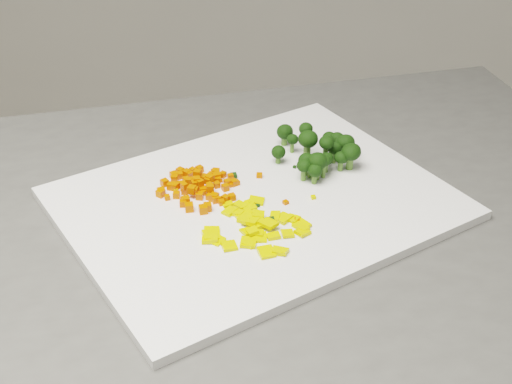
% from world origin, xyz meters
% --- Properties ---
extents(cutting_board, '(0.54, 0.54, 0.01)m').
position_xyz_m(cutting_board, '(-0.01, 0.57, 0.91)').
color(cutting_board, white).
rests_on(cutting_board, counter_block).
extents(carrot_pile, '(0.10, 0.10, 0.03)m').
position_xyz_m(carrot_pile, '(-0.08, 0.57, 0.92)').
color(carrot_pile, '#DF4602').
rests_on(carrot_pile, cutting_board).
extents(pepper_pile, '(0.11, 0.11, 0.02)m').
position_xyz_m(pepper_pile, '(-0.00, 0.51, 0.92)').
color(pepper_pile, yellow).
rests_on(pepper_pile, cutting_board).
extents(broccoli_pile, '(0.11, 0.11, 0.05)m').
position_xyz_m(broccoli_pile, '(0.04, 0.66, 0.94)').
color(broccoli_pile, black).
rests_on(broccoli_pile, cutting_board).
extents(carrot_cube_0, '(0.01, 0.01, 0.01)m').
position_xyz_m(carrot_cube_0, '(-0.08, 0.58, 0.91)').
color(carrot_cube_0, '#DF4602').
rests_on(carrot_cube_0, carrot_pile).
extents(carrot_cube_1, '(0.01, 0.01, 0.01)m').
position_xyz_m(carrot_cube_1, '(-0.06, 0.54, 0.92)').
color(carrot_cube_1, '#DF4602').
rests_on(carrot_cube_1, carrot_pile).
extents(carrot_cube_2, '(0.01, 0.01, 0.01)m').
position_xyz_m(carrot_cube_2, '(-0.05, 0.56, 0.92)').
color(carrot_cube_2, '#DF4602').
rests_on(carrot_cube_2, carrot_pile).
extents(carrot_cube_3, '(0.01, 0.01, 0.01)m').
position_xyz_m(carrot_cube_3, '(-0.04, 0.59, 0.92)').
color(carrot_cube_3, '#DF4602').
rests_on(carrot_cube_3, carrot_pile).
extents(carrot_cube_4, '(0.01, 0.01, 0.01)m').
position_xyz_m(carrot_cube_4, '(-0.10, 0.59, 0.92)').
color(carrot_cube_4, '#DF4602').
rests_on(carrot_cube_4, carrot_pile).
extents(carrot_cube_5, '(0.01, 0.01, 0.01)m').
position_xyz_m(carrot_cube_5, '(-0.07, 0.57, 0.92)').
color(carrot_cube_5, '#DF4602').
rests_on(carrot_cube_5, carrot_pile).
extents(carrot_cube_6, '(0.01, 0.01, 0.01)m').
position_xyz_m(carrot_cube_6, '(-0.10, 0.58, 0.91)').
color(carrot_cube_6, '#DF4602').
rests_on(carrot_cube_6, carrot_pile).
extents(carrot_cube_7, '(0.01, 0.01, 0.01)m').
position_xyz_m(carrot_cube_7, '(-0.05, 0.55, 0.91)').
color(carrot_cube_7, '#DF4602').
rests_on(carrot_cube_7, carrot_pile).
extents(carrot_cube_8, '(0.01, 0.01, 0.01)m').
position_xyz_m(carrot_cube_8, '(-0.07, 0.53, 0.92)').
color(carrot_cube_8, '#DF4602').
rests_on(carrot_cube_8, carrot_pile).
extents(carrot_cube_9, '(0.01, 0.01, 0.01)m').
position_xyz_m(carrot_cube_9, '(-0.07, 0.58, 0.92)').
color(carrot_cube_9, '#DF4602').
rests_on(carrot_cube_9, carrot_pile).
extents(carrot_cube_10, '(0.01, 0.01, 0.01)m').
position_xyz_m(carrot_cube_10, '(-0.12, 0.60, 0.92)').
color(carrot_cube_10, '#DF4602').
rests_on(carrot_cube_10, carrot_pile).
extents(carrot_cube_11, '(0.01, 0.01, 0.01)m').
position_xyz_m(carrot_cube_11, '(-0.05, 0.59, 0.92)').
color(carrot_cube_11, '#DF4602').
rests_on(carrot_cube_11, carrot_pile).
extents(carrot_cube_12, '(0.01, 0.01, 0.01)m').
position_xyz_m(carrot_cube_12, '(-0.06, 0.56, 0.92)').
color(carrot_cube_12, '#DF4602').
rests_on(carrot_cube_12, carrot_pile).
extents(carrot_cube_13, '(0.01, 0.01, 0.01)m').
position_xyz_m(carrot_cube_13, '(-0.11, 0.58, 0.91)').
color(carrot_cube_13, '#DF4602').
rests_on(carrot_cube_13, carrot_pile).
extents(carrot_cube_14, '(0.01, 0.01, 0.01)m').
position_xyz_m(carrot_cube_14, '(-0.12, 0.59, 0.92)').
color(carrot_cube_14, '#DF4602').
rests_on(carrot_cube_14, carrot_pile).
extents(carrot_cube_15, '(0.01, 0.01, 0.01)m').
position_xyz_m(carrot_cube_15, '(-0.11, 0.61, 0.92)').
color(carrot_cube_15, '#DF4602').
rests_on(carrot_cube_15, carrot_pile).
extents(carrot_cube_16, '(0.01, 0.01, 0.01)m').
position_xyz_m(carrot_cube_16, '(-0.05, 0.58, 0.92)').
color(carrot_cube_16, '#DF4602').
rests_on(carrot_cube_16, carrot_pile).
extents(carrot_cube_17, '(0.01, 0.01, 0.01)m').
position_xyz_m(carrot_cube_17, '(-0.04, 0.56, 0.92)').
color(carrot_cube_17, '#DF4602').
rests_on(carrot_cube_17, carrot_pile).
extents(carrot_cube_18, '(0.01, 0.01, 0.01)m').
position_xyz_m(carrot_cube_18, '(-0.11, 0.57, 0.92)').
color(carrot_cube_18, '#DF4602').
rests_on(carrot_cube_18, carrot_pile).
extents(carrot_cube_19, '(0.01, 0.01, 0.01)m').
position_xyz_m(carrot_cube_19, '(-0.09, 0.59, 0.92)').
color(carrot_cube_19, '#DF4602').
rests_on(carrot_cube_19, carrot_pile).
extents(carrot_cube_20, '(0.01, 0.01, 0.01)m').
position_xyz_m(carrot_cube_20, '(-0.08, 0.56, 0.92)').
color(carrot_cube_20, '#DF4602').
rests_on(carrot_cube_20, carrot_pile).
extents(carrot_cube_21, '(0.01, 0.01, 0.01)m').
position_xyz_m(carrot_cube_21, '(-0.11, 0.55, 0.91)').
color(carrot_cube_21, '#DF4602').
rests_on(carrot_cube_21, carrot_pile).
extents(carrot_cube_22, '(0.01, 0.01, 0.01)m').
position_xyz_m(carrot_cube_22, '(-0.06, 0.55, 0.92)').
color(carrot_cube_22, '#DF4602').
rests_on(carrot_cube_22, carrot_pile).
extents(carrot_cube_23, '(0.01, 0.01, 0.01)m').
position_xyz_m(carrot_cube_23, '(-0.12, 0.55, 0.92)').
color(carrot_cube_23, '#DF4602').
rests_on(carrot_cube_23, carrot_pile).
extents(carrot_cube_24, '(0.01, 0.01, 0.01)m').
position_xyz_m(carrot_cube_24, '(-0.05, 0.61, 0.91)').
color(carrot_cube_24, '#DF4602').
rests_on(carrot_cube_24, carrot_pile).
extents(carrot_cube_25, '(0.01, 0.01, 0.01)m').
position_xyz_m(carrot_cube_25, '(-0.06, 0.60, 0.91)').
color(carrot_cube_25, '#DF4602').
rests_on(carrot_cube_25, carrot_pile).
extents(carrot_cube_26, '(0.01, 0.01, 0.01)m').
position_xyz_m(carrot_cube_26, '(-0.10, 0.58, 0.92)').
color(carrot_cube_26, '#DF4602').
rests_on(carrot_cube_26, carrot_pile).
extents(carrot_cube_27, '(0.01, 0.01, 0.01)m').
position_xyz_m(carrot_cube_27, '(-0.10, 0.60, 0.92)').
color(carrot_cube_27, '#DF4602').
rests_on(carrot_cube_27, carrot_pile).
extents(carrot_cube_28, '(0.01, 0.01, 0.01)m').
position_xyz_m(carrot_cube_28, '(-0.07, 0.60, 0.92)').
color(carrot_cube_28, '#DF4602').
rests_on(carrot_cube_28, carrot_pile).
extents(carrot_cube_29, '(0.01, 0.01, 0.01)m').
position_xyz_m(carrot_cube_29, '(-0.09, 0.54, 0.92)').
color(carrot_cube_29, '#DF4602').
rests_on(carrot_cube_29, carrot_pile).
extents(carrot_cube_30, '(0.01, 0.01, 0.01)m').
position_xyz_m(carrot_cube_30, '(-0.10, 0.61, 0.91)').
color(carrot_cube_30, '#DF4602').
rests_on(carrot_cube_30, carrot_pile).
extents(carrot_cube_31, '(0.01, 0.01, 0.01)m').
position_xyz_m(carrot_cube_31, '(-0.09, 0.62, 0.92)').
color(carrot_cube_31, '#DF4602').
rests_on(carrot_cube_31, carrot_pile).
extents(carrot_cube_32, '(0.01, 0.01, 0.01)m').
position_xyz_m(carrot_cube_32, '(-0.09, 0.55, 0.92)').
color(carrot_cube_32, '#DF4602').
rests_on(carrot_cube_32, carrot_pile).
extents(carrot_cube_33, '(0.01, 0.01, 0.01)m').
position_xyz_m(carrot_cube_33, '(-0.07, 0.60, 0.91)').
color(carrot_cube_33, '#DF4602').
rests_on(carrot_cube_33, carrot_pile).
extents(carrot_cube_34, '(0.01, 0.01, 0.01)m').
position_xyz_m(carrot_cube_34, '(-0.08, 0.58, 0.92)').
color(carrot_cube_34, '#DF4602').
rests_on(carrot_cube_34, carrot_pile).
extents(carrot_cube_35, '(0.01, 0.01, 0.01)m').
position_xyz_m(carrot_cube_35, '(-0.04, 0.60, 0.91)').
color(carrot_cube_35, '#DF4602').
rests_on(carrot_cube_35, carrot_pile).
extents(carrot_cube_36, '(0.01, 0.01, 0.01)m').
position_xyz_m(carrot_cube_36, '(-0.08, 0.57, 0.92)').
color(carrot_cube_36, '#DF4602').
rests_on(carrot_cube_36, carrot_pile).
extents(carrot_cube_37, '(0.01, 0.01, 0.01)m').
position_xyz_m(carrot_cube_37, '(-0.08, 0.53, 0.92)').
color(carrot_cube_37, '#DF4602').
rests_on(carrot_cube_37, carrot_pile).
extents(carrot_cube_38, '(0.01, 0.01, 0.01)m').
position_xyz_m(carrot_cube_38, '(-0.08, 0.59, 0.92)').
color(carrot_cube_38, '#DF4602').
rests_on(carrot_cube_38, carrot_pile).
extents(carrot_cube_39, '(0.01, 0.01, 0.01)m').
position_xyz_m(carrot_cube_39, '(-0.11, 0.57, 0.92)').
color(carrot_cube_39, '#DF4602').
rests_on(carrot_cube_39, carrot_pile).
extents(carrot_cube_40, '(0.01, 0.01, 0.01)m').
position_xyz_m(carrot_cube_40, '(-0.12, 0.58, 0.92)').
color(carrot_cube_40, '#DF4602').
rests_on(carrot_cube_40, carrot_pile).
extents(carrot_cube_41, '(0.01, 0.01, 0.01)m').
position_xyz_m(carrot_cube_41, '(-0.07, 0.59, 0.92)').
color(carrot_cube_41, '#DF4602').
rests_on(carrot_cube_41, carrot_pile).
extents(carrot_cube_42, '(0.01, 0.01, 0.01)m').
position_xyz_m(carrot_cube_42, '(-0.06, 0.59, 0.91)').
color(carrot_cube_42, '#DF4602').
rests_on(carrot_cube_42, carrot_pile).
extents(carrot_cube_43, '(0.01, 0.01, 0.01)m').
position_xyz_m(carrot_cube_43, '(-0.09, 0.58, 0.92)').
color(carrot_cube_43, '#DF4602').
rests_on(carrot_cube_43, carrot_pile).
extents(carrot_cube_44, '(0.01, 0.01, 0.01)m').
position_xyz_m(carrot_cube_44, '(-0.07, 0.60, 0.92)').
color(carrot_cube_44, '#DF4602').
rests_on(carrot_cube_44, carrot_pile).
extents(carrot_cube_45, '(0.01, 0.01, 0.01)m').
position_xyz_m(carrot_cube_45, '(-0.10, 0.56, 0.92)').
color(carrot_cube_45, '#DF4602').
rests_on(carrot_cube_45, carrot_pile).
extents(carrot_cube_46, '(0.01, 0.01, 0.01)m').
position_xyz_m(carrot_cube_46, '(-0.09, 0.59, 0.92)').
color(carrot_cube_46, '#DF4602').
rests_on(carrot_cube_46, carrot_pile).
extents(carrot_cube_47, '(0.01, 0.01, 0.01)m').
position_xyz_m(carrot_cube_47, '(-0.10, 0.57, 0.92)').
color(carrot_cube_47, '#DF4602').
rests_on(carrot_cube_47, carrot_pile).
extents(carrot_cube_48, '(0.01, 0.01, 0.01)m').
position_xyz_m(carrot_cube_48, '(-0.10, 0.58, 0.92)').
color(carrot_cube_48, '#DF4602').
rests_on(carrot_cube_48, carrot_pile).
extents(carrot_cube_49, '(0.01, 0.01, 0.01)m').
position_xyz_m(carrot_cube_49, '(-0.10, 0.57, 0.91)').
color(carrot_cube_49, '#DF4602').
rests_on(carrot_cube_49, carrot_pile).
extents(carrot_cube_50, '(0.01, 0.01, 0.01)m').
position_xyz_m(carrot_cube_50, '(-0.10, 0.60, 0.92)').
color(carrot_cube_50, '#DF4602').
rests_on(carrot_cube_50, carrot_pile).
extents(carrot_cube_51, '(0.01, 0.01, 0.01)m').
position_xyz_m(carrot_cube_51, '(-0.07, 0.62, 0.91)').
color(carrot_cube_51, '#DF4602').
rests_on(carrot_cube_51, carrot_pile).
extents(carrot_cube_52, '(0.01, 0.01, 0.01)m').
position_xyz_m(carrot_cube_52, '(-0.09, 0.58, 0.91)').
color(carrot_cube_52, '#DF4602').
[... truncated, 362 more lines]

